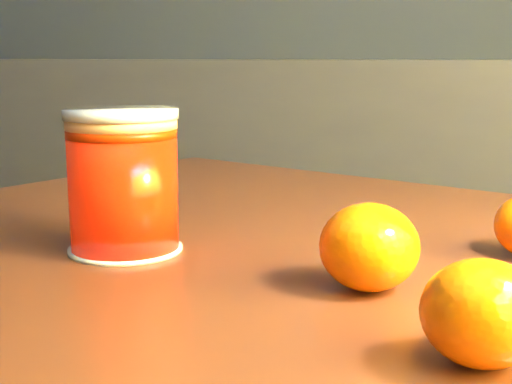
% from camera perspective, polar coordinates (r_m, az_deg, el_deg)
% --- Properties ---
extents(kitchen_counter, '(3.15, 0.60, 0.90)m').
position_cam_1_polar(kitchen_counter, '(2.06, -4.78, -2.12)').
color(kitchen_counter, '#49484D').
rests_on(kitchen_counter, ground).
extents(table, '(1.12, 0.89, 0.75)m').
position_cam_1_polar(table, '(0.58, 8.25, -14.79)').
color(table, '#622F18').
rests_on(table, ground).
extents(juice_glass, '(0.09, 0.09, 0.11)m').
position_cam_1_polar(juice_glass, '(0.57, -10.57, 0.79)').
color(juice_glass, '#FF1E05').
rests_on(juice_glass, table).
extents(orange_front, '(0.08, 0.08, 0.06)m').
position_cam_1_polar(orange_front, '(0.48, 9.05, -4.36)').
color(orange_front, '#FF6D05').
rests_on(orange_front, table).
extents(orange_extra, '(0.07, 0.07, 0.05)m').
position_cam_1_polar(orange_extra, '(0.38, 17.64, -9.21)').
color(orange_extra, '#FF6D05').
rests_on(orange_extra, table).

